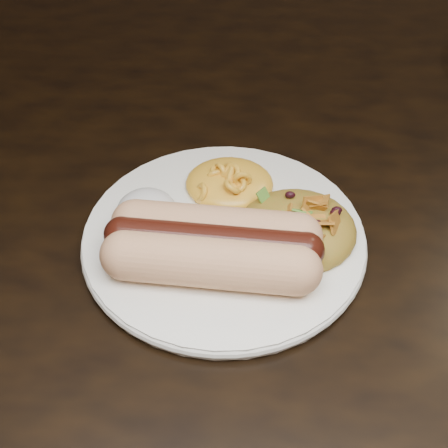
{
  "coord_description": "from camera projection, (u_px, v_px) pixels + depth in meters",
  "views": [
    {
      "loc": [
        -0.07,
        -0.44,
        1.14
      ],
      "look_at": [
        -0.09,
        -0.06,
        0.77
      ],
      "focal_mm": 50.0,
      "sensor_mm": 36.0,
      "label": 1
    }
  ],
  "objects": [
    {
      "name": "table",
      "position": [
        314.0,
        266.0,
        0.65
      ],
      "size": [
        1.6,
        0.9,
        0.75
      ],
      "color": "black",
      "rests_on": "floor"
    },
    {
      "name": "taco_salad",
      "position": [
        298.0,
        221.0,
        0.52
      ],
      "size": [
        0.1,
        0.1,
        0.04
      ],
      "rotation": [
        0.0,
        0.0,
        0.05
      ],
      "color": "#CD4F18",
      "rests_on": "plate"
    },
    {
      "name": "mac_and_cheese",
      "position": [
        229.0,
        174.0,
        0.57
      ],
      "size": [
        0.1,
        0.1,
        0.03
      ],
      "primitive_type": "ellipsoid",
      "rotation": [
        0.0,
        0.0,
        0.38
      ],
      "color": "gold",
      "rests_on": "plate"
    },
    {
      "name": "fork",
      "position": [
        202.0,
        234.0,
        0.55
      ],
      "size": [
        0.04,
        0.15,
        0.0
      ],
      "primitive_type": "cube",
      "rotation": [
        0.0,
        0.0,
        -0.11
      ],
      "color": "white",
      "rests_on": "table"
    },
    {
      "name": "plate",
      "position": [
        224.0,
        237.0,
        0.54
      ],
      "size": [
        0.31,
        0.31,
        0.01
      ],
      "primitive_type": "cylinder",
      "rotation": [
        0.0,
        0.0,
        0.34
      ],
      "color": "white",
      "rests_on": "table"
    },
    {
      "name": "sour_cream",
      "position": [
        146.0,
        205.0,
        0.54
      ],
      "size": [
        0.06,
        0.06,
        0.03
      ],
      "primitive_type": "ellipsoid",
      "rotation": [
        0.0,
        0.0,
        -0.15
      ],
      "color": "silver",
      "rests_on": "plate"
    },
    {
      "name": "hotdog",
      "position": [
        213.0,
        245.0,
        0.5
      ],
      "size": [
        0.15,
        0.08,
        0.04
      ],
      "rotation": [
        0.0,
        0.0,
        -0.06
      ],
      "color": "#F5A778",
      "rests_on": "plate"
    }
  ]
}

